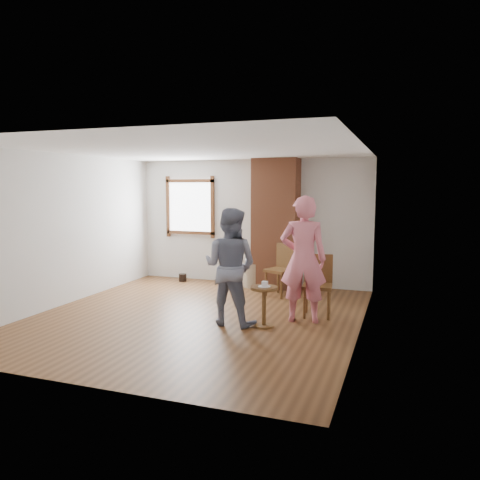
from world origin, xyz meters
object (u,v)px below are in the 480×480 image
at_px(dining_chair_left, 282,267).
at_px(side_table, 264,300).
at_px(dining_chair_right, 318,282).
at_px(person_pink, 303,259).
at_px(man, 230,266).
at_px(stoneware_crock, 252,275).

relative_size(dining_chair_left, side_table, 1.61).
relative_size(dining_chair_right, person_pink, 0.51).
bearing_deg(side_table, person_pink, 45.03).
height_order(side_table, man, man).
xyz_separation_m(dining_chair_left, person_pink, (0.72, -1.58, 0.42)).
bearing_deg(man, person_pink, -148.87).
relative_size(stoneware_crock, person_pink, 0.26).
bearing_deg(stoneware_crock, person_pink, -54.71).
bearing_deg(man, stoneware_crock, -74.12).
distance_m(dining_chair_left, side_table, 2.07).
distance_m(stoneware_crock, side_table, 2.76).
xyz_separation_m(man, person_pink, (1.00, 0.48, 0.09)).
bearing_deg(dining_chair_right, side_table, -131.51).
relative_size(stoneware_crock, man, 0.28).
height_order(dining_chair_left, dining_chair_right, dining_chair_right).
distance_m(man, person_pink, 1.11).
height_order(dining_chair_right, side_table, dining_chair_right).
bearing_deg(dining_chair_right, person_pink, -116.36).
relative_size(dining_chair_right, man, 0.56).
relative_size(dining_chair_right, side_table, 1.61).
bearing_deg(stoneware_crock, dining_chair_left, -34.19).
relative_size(stoneware_crock, side_table, 0.82).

